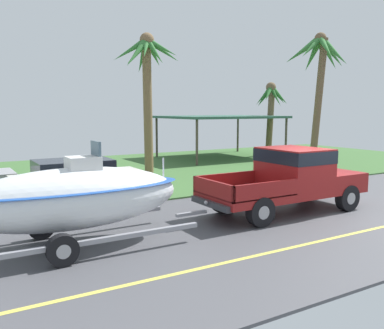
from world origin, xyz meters
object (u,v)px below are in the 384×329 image
Objects in this scene: palm_tree_far_left at (271,103)px; parked_sedan_near at (78,180)px; boat_on_trailer at (72,198)px; palm_tree_near_right at (319,64)px; carport_awning at (220,118)px; pickup_truck_towing at (293,177)px; palm_tree_near_left at (147,70)px.

parked_sedan_near is at bearing -154.97° from palm_tree_far_left.
boat_on_trailer is 0.94× the size of palm_tree_near_right.
parked_sedan_near is at bearing 72.85° from boat_on_trailer.
carport_awning is at bearing 44.75° from boat_on_trailer.
palm_tree_far_left is at bearing 66.44° from palm_tree_near_right.
pickup_truck_towing reaches higher than parked_sedan_near.
boat_on_trailer is at bearing -135.25° from carport_awning.
palm_tree_far_left is (9.60, 11.91, 2.42)m from pickup_truck_towing.
palm_tree_near_right is (13.35, 5.28, 4.10)m from boat_on_trailer.
pickup_truck_towing is 15.49m from palm_tree_far_left.
boat_on_trailer is 0.90× the size of carport_awning.
parked_sedan_near is at bearing -178.92° from palm_tree_near_right.
parked_sedan_near is 12.64m from palm_tree_near_right.
carport_awning reaches higher than parked_sedan_near.
boat_on_trailer reaches higher than parked_sedan_near.
carport_awning is 1.05× the size of palm_tree_near_right.
pickup_truck_towing is 0.78× the size of carport_awning.
palm_tree_far_left reaches higher than parked_sedan_near.
carport_awning is at bearing 27.68° from palm_tree_near_left.
carport_awning is 7.87m from palm_tree_near_left.
palm_tree_near_left is (-6.65, -3.49, 2.35)m from carport_awning.
boat_on_trailer is 11.64m from palm_tree_near_left.
parked_sedan_near is 13.66m from carport_awning.
pickup_truck_towing is at bearing -86.67° from palm_tree_near_left.
boat_on_trailer is at bearing -180.00° from pickup_truck_towing.
carport_awning is 1.45× the size of palm_tree_far_left.
pickup_truck_towing is 0.82× the size of palm_tree_near_left.
palm_tree_near_right is (6.71, 5.28, 4.17)m from pickup_truck_towing.
palm_tree_near_right is at bearing 1.08° from parked_sedan_near.
carport_awning is (12.75, 12.65, 1.43)m from boat_on_trailer.
pickup_truck_towing is at bearing -115.80° from carport_awning.
carport_awning is (6.11, 12.65, 1.51)m from pickup_truck_towing.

